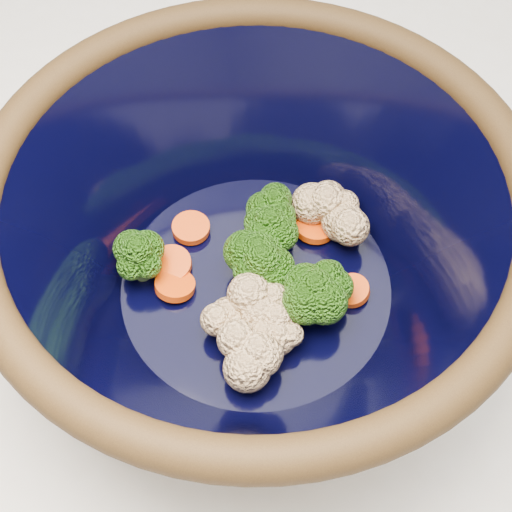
{
  "coord_description": "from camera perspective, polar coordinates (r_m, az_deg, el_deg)",
  "views": [
    {
      "loc": [
        0.11,
        -0.34,
        1.38
      ],
      "look_at": [
        -0.05,
        -0.12,
        0.97
      ],
      "focal_mm": 50.0,
      "sensor_mm": 36.0,
      "label": 1
    }
  ],
  "objects": [
    {
      "name": "ground",
      "position": [
        1.42,
        4.65,
        -19.68
      ],
      "size": [
        3.0,
        3.0,
        0.0
      ],
      "primitive_type": "plane",
      "color": "#9E7A54",
      "rests_on": "ground"
    },
    {
      "name": "counter",
      "position": [
        0.99,
        6.45,
        -13.4
      ],
      "size": [
        1.2,
        1.2,
        0.9
      ],
      "primitive_type": "cube",
      "color": "white",
      "rests_on": "ground"
    },
    {
      "name": "mixing_bowl",
      "position": [
        0.47,
        0.0,
        1.0
      ],
      "size": [
        0.35,
        0.35,
        0.15
      ],
      "rotation": [
        0.0,
        0.0,
        -0.02
      ],
      "color": "black",
      "rests_on": "counter"
    },
    {
      "name": "vegetable_pile",
      "position": [
        0.5,
        0.88,
        -0.85
      ],
      "size": [
        0.16,
        0.17,
        0.05
      ],
      "color": "#608442",
      "rests_on": "mixing_bowl"
    }
  ]
}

